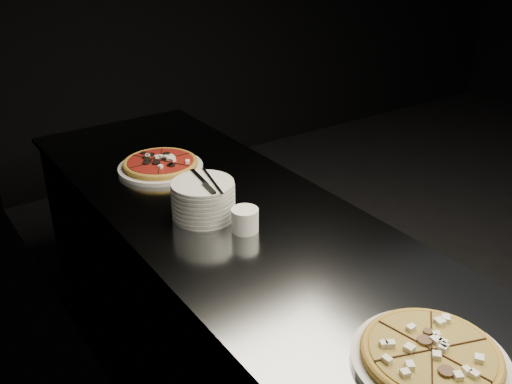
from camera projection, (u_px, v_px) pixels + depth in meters
wall_left at (131, 102)px, 1.43m from camera, size 0.02×5.00×2.80m
counter at (254, 339)px, 2.03m from camera, size 0.74×2.44×0.92m
pizza_mushroom at (431, 356)px, 1.27m from camera, size 0.40×0.40×0.04m
pizza_tomato at (161, 165)px, 2.23m from camera, size 0.33×0.33×0.04m
plate_stack at (203, 199)px, 1.87m from camera, size 0.21×0.21×0.12m
cutlery at (207, 183)px, 1.83m from camera, size 0.10×0.21×0.01m
ramekin at (245, 219)px, 1.79m from camera, size 0.09×0.09×0.08m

